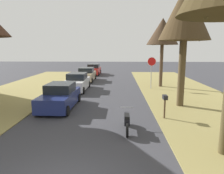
% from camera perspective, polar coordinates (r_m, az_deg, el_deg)
% --- Properties ---
extents(stop_sign_far, '(0.81, 0.29, 2.97)m').
position_cam_1_polar(stop_sign_far, '(20.17, 10.66, 5.62)').
color(stop_sign_far, '#9EA0A5').
rests_on(stop_sign_far, grass_verge_right).
extents(street_tree_right_mid_a, '(3.21, 3.21, 7.65)m').
position_cam_1_polar(street_tree_right_mid_a, '(14.49, 19.18, 18.21)').
color(street_tree_right_mid_a, brown).
rests_on(street_tree_right_mid_a, grass_verge_right).
extents(street_tree_right_mid_b, '(3.07, 3.07, 6.65)m').
position_cam_1_polar(street_tree_right_mid_b, '(21.59, 13.54, 14.26)').
color(street_tree_right_mid_b, '#4D3B2B').
rests_on(street_tree_right_mid_b, grass_verge_right).
extents(parked_sedan_navy, '(1.98, 4.42, 1.57)m').
position_cam_1_polar(parked_sedan_navy, '(13.98, -13.90, -2.58)').
color(parked_sedan_navy, navy).
rests_on(parked_sedan_navy, ground).
extents(parked_sedan_white, '(1.98, 4.42, 1.57)m').
position_cam_1_polar(parked_sedan_white, '(19.71, -9.48, 1.24)').
color(parked_sedan_white, white).
rests_on(parked_sedan_white, ground).
extents(parked_sedan_tan, '(1.98, 4.42, 1.57)m').
position_cam_1_polar(parked_sedan_tan, '(25.41, -6.97, 3.28)').
color(parked_sedan_tan, tan).
rests_on(parked_sedan_tan, ground).
extents(parked_sedan_red, '(1.98, 4.42, 1.57)m').
position_cam_1_polar(parked_sedan_red, '(31.68, -5.01, 4.67)').
color(parked_sedan_red, red).
rests_on(parked_sedan_red, ground).
extents(parked_motorcycle, '(0.60, 2.05, 0.97)m').
position_cam_1_polar(parked_motorcycle, '(9.86, 4.03, -9.13)').
color(parked_motorcycle, black).
rests_on(parked_motorcycle, ground).
extents(curbside_mailbox, '(0.22, 0.44, 1.27)m').
position_cam_1_polar(curbside_mailbox, '(11.66, 14.14, -3.43)').
color(curbside_mailbox, brown).
rests_on(curbside_mailbox, grass_verge_right).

